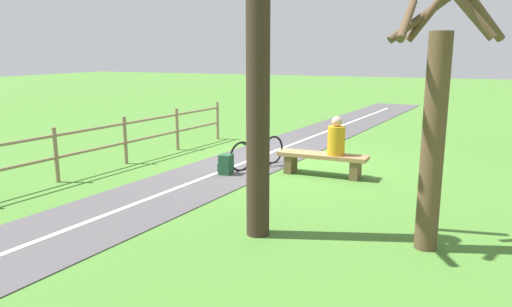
# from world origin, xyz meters

# --- Properties ---
(ground_plane) EXTENTS (80.00, 80.00, 0.00)m
(ground_plane) POSITION_xyz_m (0.00, 0.00, 0.00)
(ground_plane) COLOR #477A2D
(paved_path) EXTENTS (5.96, 36.00, 0.02)m
(paved_path) POSITION_xyz_m (1.26, 4.00, 0.01)
(paved_path) COLOR #4C494C
(paved_path) RESTS_ON ground_plane
(path_centre_line) EXTENTS (3.64, 31.81, 0.00)m
(path_centre_line) POSITION_xyz_m (1.26, 4.00, 0.02)
(path_centre_line) COLOR silver
(path_centre_line) RESTS_ON paved_path
(bench) EXTENTS (1.83, 0.48, 0.45)m
(bench) POSITION_xyz_m (-1.05, 0.78, 0.32)
(bench) COLOR #937047
(bench) RESTS_ON ground_plane
(person_seated) EXTENTS (0.35, 0.35, 0.77)m
(person_seated) POSITION_xyz_m (-1.32, 0.79, 0.79)
(person_seated) COLOR orange
(person_seated) RESTS_ON bench
(bicycle) EXTENTS (0.65, 1.51, 0.83)m
(bicycle) POSITION_xyz_m (0.42, 0.68, 0.34)
(bicycle) COLOR black
(bicycle) RESTS_ON ground_plane
(backpack) EXTENTS (0.29, 0.29, 0.43)m
(backpack) POSITION_xyz_m (0.77, 1.52, 0.21)
(backpack) COLOR #1E4C2D
(backpack) RESTS_ON ground_plane
(fence_roadside) EXTENTS (1.36, 10.91, 1.07)m
(fence_roadside) POSITION_xyz_m (3.51, 3.32, 0.64)
(fence_roadside) COLOR #847051
(fence_roadside) RESTS_ON ground_plane
(tree_far_right) EXTENTS (1.63, 1.30, 5.10)m
(tree_far_right) POSITION_xyz_m (-1.11, 4.32, 2.47)
(tree_far_right) COLOR #38281E
(tree_far_right) RESTS_ON ground_plane
(tree_far_left) EXTENTS (1.34, 1.35, 3.77)m
(tree_far_left) POSITION_xyz_m (-3.28, 3.89, 1.72)
(tree_far_left) COLOR brown
(tree_far_left) RESTS_ON ground_plane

